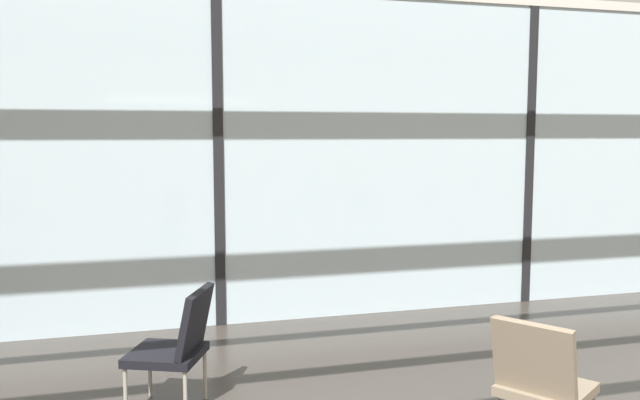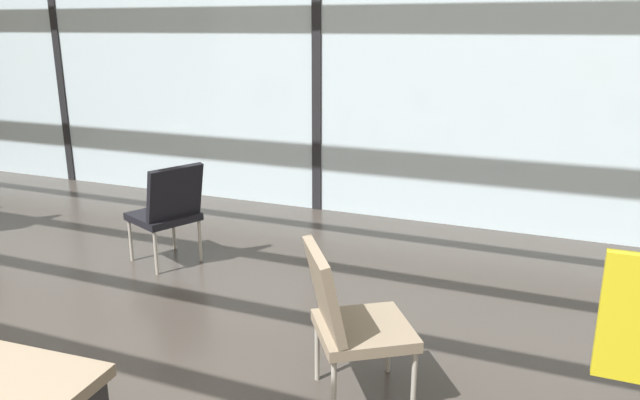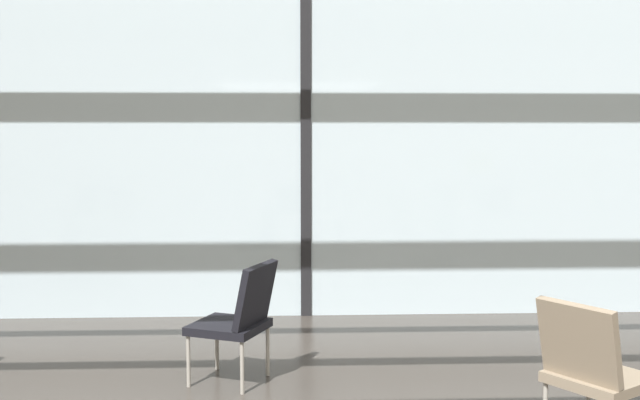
{
  "view_description": "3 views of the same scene",
  "coord_description": "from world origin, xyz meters",
  "views": [
    {
      "loc": [
        -0.73,
        -1.27,
        1.94
      ],
      "look_at": [
        1.52,
        6.88,
        1.06
      ],
      "focal_mm": 36.37,
      "sensor_mm": 36.0,
      "label": 1
    },
    {
      "loc": [
        2.47,
        -0.75,
        1.94
      ],
      "look_at": [
        0.84,
        3.22,
        0.71
      ],
      "focal_mm": 33.91,
      "sensor_mm": 36.0,
      "label": 2
    },
    {
      "loc": [
        -0.18,
        -2.15,
        1.81
      ],
      "look_at": [
        0.25,
        7.78,
        0.88
      ],
      "focal_mm": 42.95,
      "sensor_mm": 36.0,
      "label": 3
    }
  ],
  "objects": [
    {
      "name": "glass_curtain_wall",
      "position": [
        0.0,
        5.2,
        1.67
      ],
      "size": [
        14.0,
        0.08,
        3.33
      ],
      "primitive_type": "cube",
      "color": "silver",
      "rests_on": "ground"
    },
    {
      "name": "parked_airplane",
      "position": [
        -0.81,
        10.57,
        2.22
      ],
      "size": [
        12.58,
        4.44,
        4.44
      ],
      "color": "silver",
      "rests_on": "ground"
    },
    {
      "name": "lounge_chair_4",
      "position": [
        -0.52,
        3.21,
        0.49
      ],
      "size": [
        0.67,
        0.65,
        0.87
      ],
      "rotation": [
        0.0,
        0.0,
        4.31
      ],
      "color": "black",
      "rests_on": "ground"
    },
    {
      "name": "window_mullion_1",
      "position": [
        0.0,
        5.2,
        1.67
      ],
      "size": [
        0.1,
        0.12,
        3.33
      ],
      "primitive_type": "cube",
      "color": "black",
      "rests_on": "ground"
    },
    {
      "name": "lounge_chair_0",
      "position": [
        1.51,
        1.95,
        0.49
      ],
      "size": [
        0.7,
        0.69,
        0.87
      ],
      "rotation": [
        0.0,
        0.0,
        2.16
      ],
      "color": "#7F705B",
      "rests_on": "ground"
    }
  ]
}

